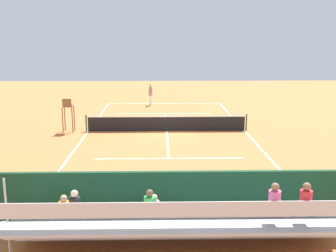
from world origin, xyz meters
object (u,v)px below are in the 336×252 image
tennis_ball_near (127,113)px  tennis_net (167,123)px  bleacher_stand (176,225)px  umpire_chair (68,111)px  tennis_player (150,94)px  tennis_racket (144,107)px  courtside_bench (248,206)px  equipment_bag (189,219)px

tennis_ball_near → tennis_net: bearing=115.8°
bleacher_stand → umpire_chair: 16.48m
tennis_net → tennis_player: size_ratio=5.35×
tennis_net → tennis_ball_near: (3.04, -6.28, -0.47)m
tennis_racket → tennis_player: bearing=-126.1°
tennis_net → tennis_player: bearing=-83.1°
umpire_chair → tennis_racket: 10.45m
umpire_chair → tennis_ball_near: umpire_chair is taller
tennis_net → courtside_bench: 13.48m
equipment_bag → tennis_player: bearing=-85.9°
tennis_net → tennis_racket: tennis_net is taller
equipment_bag → tennis_ball_near: 19.99m
bleacher_stand → tennis_racket: 24.75m
courtside_bench → tennis_ball_near: (5.42, -19.55, -0.53)m
courtside_bench → equipment_bag: (1.90, 0.13, -0.38)m
bleacher_stand → courtside_bench: bearing=-139.2°
umpire_chair → tennis_racket: bearing=-115.0°
tennis_racket → equipment_bag: bearing=95.8°
courtside_bench → tennis_player: (3.60, -23.39, 0.46)m
tennis_net → tennis_ball_near: 6.99m
tennis_racket → umpire_chair: bearing=65.0°
tennis_net → tennis_ball_near: bearing=-64.2°
umpire_chair → equipment_bag: size_ratio=2.38×
equipment_bag → tennis_ball_near: bearing=-79.9°
equipment_bag → tennis_player: 23.60m
umpire_chair → tennis_ball_near: 7.22m
tennis_net → tennis_racket: 9.50m
equipment_bag → tennis_racket: 22.83m
equipment_bag → tennis_player: tennis_player is taller
equipment_bag → tennis_player: (1.70, -23.52, 0.84)m
bleacher_stand → courtside_bench: size_ratio=5.03×
tennis_player → tennis_racket: 1.42m
tennis_net → bleacher_stand: bleacher_stand is taller
bleacher_stand → tennis_racket: (1.78, -24.67, -0.92)m
bleacher_stand → tennis_racket: bleacher_stand is taller
tennis_player → tennis_racket: bearing=53.9°
tennis_racket → courtside_bench: bearing=100.5°
tennis_net → bleacher_stand: (0.03, 15.36, 0.43)m
courtside_bench → tennis_racket: courtside_bench is taller
equipment_bag → tennis_ball_near: (3.52, -19.68, -0.15)m
tennis_player → tennis_ball_near: tennis_player is taller
tennis_player → tennis_racket: size_ratio=3.34×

